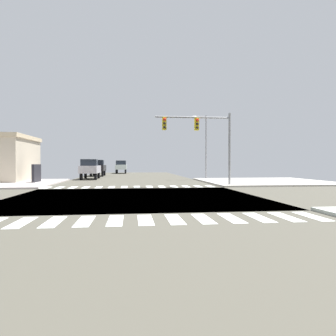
{
  "coord_description": "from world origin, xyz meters",
  "views": [
    {
      "loc": [
        -0.24,
        -17.84,
        1.93
      ],
      "look_at": [
        2.23,
        2.83,
        1.59
      ],
      "focal_mm": 33.41,
      "sensor_mm": 36.0,
      "label": 1
    }
  ],
  "objects_px": {
    "street_lamp": "(204,141)",
    "pickup_leading_3": "(121,166)",
    "traffic_signal_mast": "(200,132)",
    "pickup_queued_2": "(90,168)",
    "pickup_trailing_4": "(98,167)"
  },
  "relations": [
    {
      "from": "pickup_leading_3",
      "to": "pickup_trailing_4",
      "type": "relative_size",
      "value": 1.0
    },
    {
      "from": "street_lamp",
      "to": "pickup_trailing_4",
      "type": "height_order",
      "value": "street_lamp"
    },
    {
      "from": "pickup_queued_2",
      "to": "pickup_trailing_4",
      "type": "height_order",
      "value": "same"
    },
    {
      "from": "pickup_queued_2",
      "to": "pickup_leading_3",
      "type": "relative_size",
      "value": 1.0
    },
    {
      "from": "pickup_queued_2",
      "to": "street_lamp",
      "type": "bearing_deg",
      "value": 169.27
    },
    {
      "from": "traffic_signal_mast",
      "to": "pickup_trailing_4",
      "type": "distance_m",
      "value": 23.84
    },
    {
      "from": "traffic_signal_mast",
      "to": "pickup_trailing_4",
      "type": "height_order",
      "value": "traffic_signal_mast"
    },
    {
      "from": "street_lamp",
      "to": "pickup_trailing_4",
      "type": "distance_m",
      "value": 17.46
    },
    {
      "from": "street_lamp",
      "to": "traffic_signal_mast",
      "type": "bearing_deg",
      "value": -104.91
    },
    {
      "from": "street_lamp",
      "to": "pickup_queued_2",
      "type": "bearing_deg",
      "value": 169.27
    },
    {
      "from": "pickup_leading_3",
      "to": "pickup_trailing_4",
      "type": "xyz_separation_m",
      "value": [
        -3.0,
        -11.49,
        0.0
      ]
    },
    {
      "from": "pickup_leading_3",
      "to": "street_lamp",
      "type": "bearing_deg",
      "value": 114.1
    },
    {
      "from": "pickup_queued_2",
      "to": "pickup_trailing_4",
      "type": "bearing_deg",
      "value": -90.0
    },
    {
      "from": "pickup_trailing_4",
      "to": "street_lamp",
      "type": "bearing_deg",
      "value": 139.75
    },
    {
      "from": "street_lamp",
      "to": "pickup_leading_3",
      "type": "xyz_separation_m",
      "value": [
        -10.1,
        22.58,
        -3.16
      ]
    }
  ]
}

